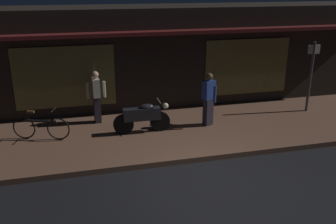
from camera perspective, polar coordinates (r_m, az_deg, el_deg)
ground_plane at (r=8.85m, az=6.66°, el=-10.63°), size 60.00×60.00×0.00m
sidewalk_slab at (r=11.38m, az=1.34°, el=-3.01°), size 18.00×4.00×0.15m
storefront_building at (r=14.05m, az=-2.37°, el=8.69°), size 18.00×3.30×3.60m
motorcycle at (r=10.98m, az=-3.88°, el=-0.70°), size 1.70×0.55×0.97m
bicycle_parked at (r=11.12m, az=-18.97°, el=-2.26°), size 1.59×0.62×0.91m
person_photographer at (r=11.86m, az=-10.96°, el=2.46°), size 0.61×0.39×1.67m
person_bystander at (r=11.48m, az=6.26°, el=2.13°), size 0.44×0.60×1.67m
sign_post at (r=13.50m, az=21.14°, el=5.68°), size 0.44×0.09×2.40m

